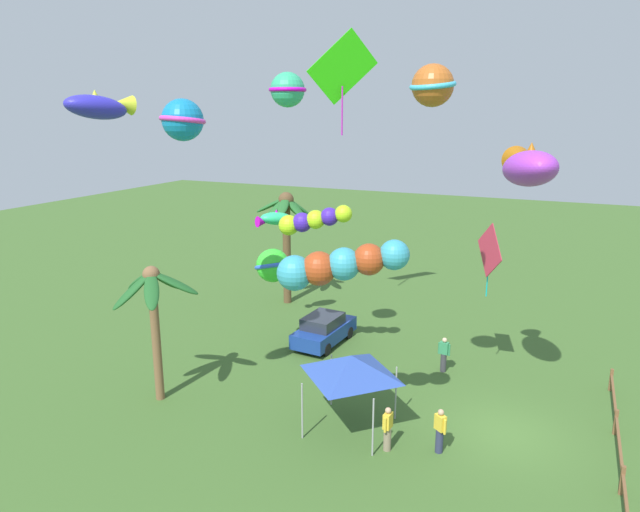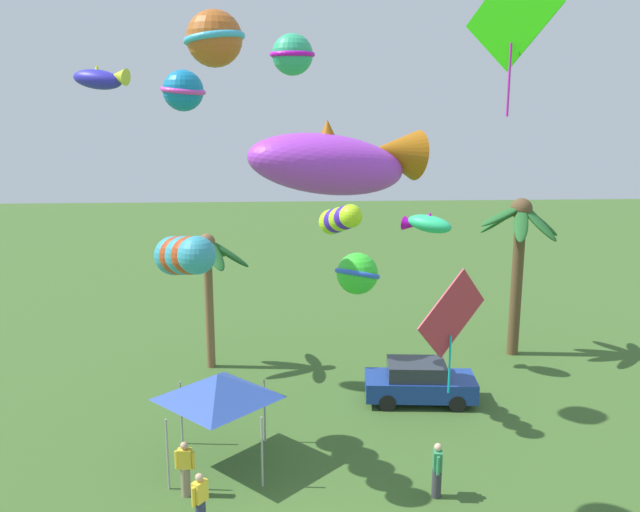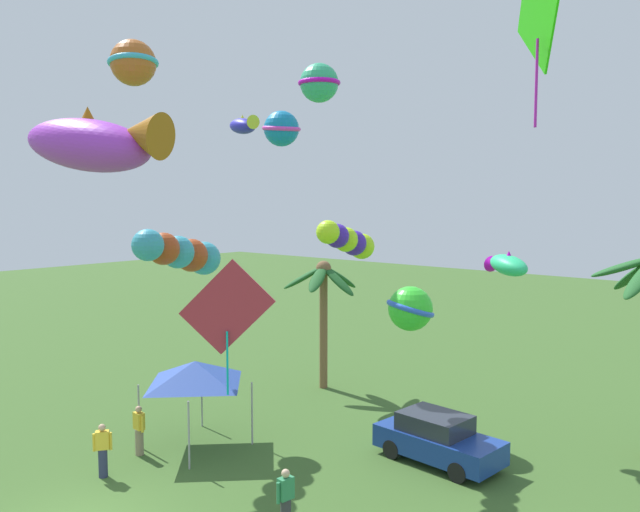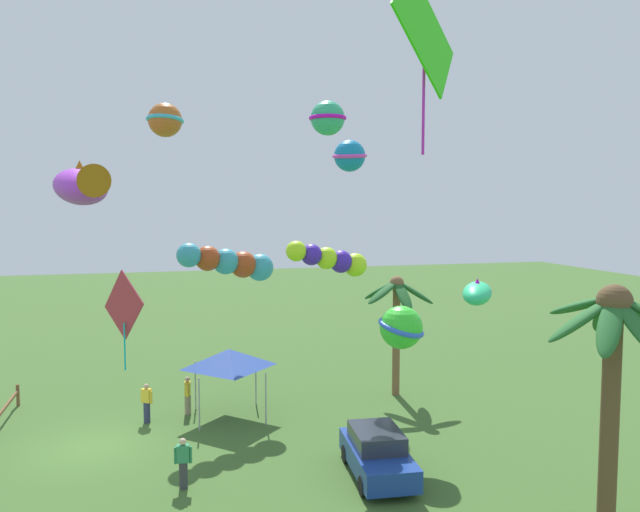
{
  "view_description": "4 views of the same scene",
  "coord_description": "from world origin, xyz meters",
  "px_view_note": "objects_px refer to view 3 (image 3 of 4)",
  "views": [
    {
      "loc": [
        -19.23,
        -1.41,
        11.13
      ],
      "look_at": [
        1.42,
        7.84,
        5.42
      ],
      "focal_mm": 31.84,
      "sensor_mm": 36.0,
      "label": 1
    },
    {
      "loc": [
        0.09,
        -13.62,
        10.56
      ],
      "look_at": [
        1.17,
        7.31,
        5.83
      ],
      "focal_mm": 38.64,
      "sensor_mm": 36.0,
      "label": 2
    },
    {
      "loc": [
        14.5,
        -7.78,
        8.1
      ],
      "look_at": [
        0.77,
        8.29,
        6.24
      ],
      "focal_mm": 35.93,
      "sensor_mm": 36.0,
      "label": 3
    },
    {
      "loc": [
        22.69,
        2.55,
        8.69
      ],
      "look_at": [
        1.98,
        7.99,
        6.92
      ],
      "focal_mm": 34.13,
      "sensor_mm": 36.0,
      "label": 4
    }
  ],
  "objects_px": {
    "kite_fish_9": "(507,265)",
    "kite_tube_0": "(348,240)",
    "spectator_2": "(286,500)",
    "kite_fish_6": "(244,125)",
    "kite_ball_10": "(410,309)",
    "festival_tent": "(195,373)",
    "spectator_1": "(103,450)",
    "parked_car_0": "(438,439)",
    "kite_diamond_1": "(539,7)",
    "kite_fish_7": "(96,143)",
    "kite_ball_8": "(281,129)",
    "kite_ball_5": "(319,83)",
    "kite_ball_4": "(133,63)",
    "kite_diamond_2": "(227,309)",
    "spectator_0": "(139,430)",
    "kite_tube_3": "(181,253)",
    "palm_tree_0": "(323,292)"
  },
  "relations": [
    {
      "from": "parked_car_0",
      "to": "kite_diamond_1",
      "type": "distance_m",
      "value": 12.76
    },
    {
      "from": "parked_car_0",
      "to": "kite_ball_5",
      "type": "xyz_separation_m",
      "value": [
        -4.43,
        -0.45,
        11.23
      ]
    },
    {
      "from": "kite_diamond_1",
      "to": "kite_ball_5",
      "type": "height_order",
      "value": "kite_diamond_1"
    },
    {
      "from": "kite_fish_6",
      "to": "kite_ball_10",
      "type": "bearing_deg",
      "value": -4.07
    },
    {
      "from": "kite_tube_0",
      "to": "kite_ball_10",
      "type": "xyz_separation_m",
      "value": [
        0.87,
        2.39,
        -2.43
      ]
    },
    {
      "from": "kite_fish_7",
      "to": "kite_ball_10",
      "type": "xyz_separation_m",
      "value": [
        1.59,
        10.74,
        -5.02
      ]
    },
    {
      "from": "kite_diamond_2",
      "to": "kite_ball_5",
      "type": "bearing_deg",
      "value": 116.02
    },
    {
      "from": "parked_car_0",
      "to": "kite_fish_7",
      "type": "bearing_deg",
      "value": -111.97
    },
    {
      "from": "kite_ball_4",
      "to": "kite_ball_8",
      "type": "bearing_deg",
      "value": 103.25
    },
    {
      "from": "kite_diamond_2",
      "to": "kite_fish_6",
      "type": "bearing_deg",
      "value": 135.58
    },
    {
      "from": "festival_tent",
      "to": "kite_fish_7",
      "type": "height_order",
      "value": "kite_fish_7"
    },
    {
      "from": "kite_fish_9",
      "to": "kite_ball_10",
      "type": "relative_size",
      "value": 0.88
    },
    {
      "from": "spectator_2",
      "to": "kite_fish_9",
      "type": "relative_size",
      "value": 0.76
    },
    {
      "from": "kite_fish_7",
      "to": "kite_ball_8",
      "type": "distance_m",
      "value": 11.7
    },
    {
      "from": "kite_ball_4",
      "to": "spectator_2",
      "type": "bearing_deg",
      "value": 2.78
    },
    {
      "from": "spectator_1",
      "to": "kite_diamond_2",
      "type": "height_order",
      "value": "kite_diamond_2"
    },
    {
      "from": "kite_diamond_1",
      "to": "kite_fish_9",
      "type": "xyz_separation_m",
      "value": [
        -1.98,
        2.83,
        -7.26
      ]
    },
    {
      "from": "kite_fish_6",
      "to": "kite_ball_8",
      "type": "bearing_deg",
      "value": -13.16
    },
    {
      "from": "parked_car_0",
      "to": "spectator_0",
      "type": "relative_size",
      "value": 2.53
    },
    {
      "from": "parked_car_0",
      "to": "kite_diamond_2",
      "type": "relative_size",
      "value": 1.32
    },
    {
      "from": "kite_ball_10",
      "to": "kite_tube_3",
      "type": "bearing_deg",
      "value": -135.29
    },
    {
      "from": "spectator_2",
      "to": "kite_fish_6",
      "type": "distance_m",
      "value": 16.98
    },
    {
      "from": "kite_fish_6",
      "to": "parked_car_0",
      "type": "bearing_deg",
      "value": -11.63
    },
    {
      "from": "kite_diamond_2",
      "to": "kite_fish_7",
      "type": "bearing_deg",
      "value": -153.52
    },
    {
      "from": "parked_car_0",
      "to": "kite_fish_6",
      "type": "relative_size",
      "value": 1.78
    },
    {
      "from": "kite_tube_3",
      "to": "festival_tent",
      "type": "bearing_deg",
      "value": -12.89
    },
    {
      "from": "parked_car_0",
      "to": "spectator_2",
      "type": "bearing_deg",
      "value": -96.42
    },
    {
      "from": "kite_fish_9",
      "to": "kite_tube_0",
      "type": "bearing_deg",
      "value": -134.04
    },
    {
      "from": "kite_diamond_1",
      "to": "kite_fish_7",
      "type": "height_order",
      "value": "kite_diamond_1"
    },
    {
      "from": "palm_tree_0",
      "to": "kite_ball_4",
      "type": "height_order",
      "value": "kite_ball_4"
    },
    {
      "from": "kite_fish_9",
      "to": "kite_ball_8",
      "type": "bearing_deg",
      "value": -170.67
    },
    {
      "from": "kite_fish_7",
      "to": "kite_diamond_2",
      "type": "bearing_deg",
      "value": 26.48
    },
    {
      "from": "kite_diamond_1",
      "to": "kite_ball_8",
      "type": "relative_size",
      "value": 2.38
    },
    {
      "from": "kite_diamond_2",
      "to": "kite_ball_4",
      "type": "height_order",
      "value": "kite_ball_4"
    },
    {
      "from": "spectator_2",
      "to": "kite_fish_6",
      "type": "height_order",
      "value": "kite_fish_6"
    },
    {
      "from": "festival_tent",
      "to": "spectator_1",
      "type": "bearing_deg",
      "value": -93.16
    },
    {
      "from": "spectator_1",
      "to": "kite_fish_6",
      "type": "xyz_separation_m",
      "value": [
        -4.17,
        9.57,
        10.51
      ]
    },
    {
      "from": "festival_tent",
      "to": "spectator_2",
      "type": "bearing_deg",
      "value": -18.94
    },
    {
      "from": "spectator_2",
      "to": "kite_ball_5",
      "type": "relative_size",
      "value": 0.79
    },
    {
      "from": "spectator_0",
      "to": "festival_tent",
      "type": "relative_size",
      "value": 0.56
    },
    {
      "from": "spectator_2",
      "to": "kite_ball_4",
      "type": "height_order",
      "value": "kite_ball_4"
    },
    {
      "from": "kite_tube_0",
      "to": "kite_ball_10",
      "type": "distance_m",
      "value": 3.52
    },
    {
      "from": "palm_tree_0",
      "to": "kite_fish_9",
      "type": "xyz_separation_m",
      "value": [
        8.51,
        -0.68,
        1.76
      ]
    },
    {
      "from": "festival_tent",
      "to": "kite_ball_4",
      "type": "height_order",
      "value": "kite_ball_4"
    },
    {
      "from": "spectator_1",
      "to": "kite_diamond_2",
      "type": "relative_size",
      "value": 0.52
    },
    {
      "from": "kite_diamond_1",
      "to": "kite_ball_4",
      "type": "xyz_separation_m",
      "value": [
        -8.99,
        -6.58,
        -1.27
      ]
    },
    {
      "from": "palm_tree_0",
      "to": "kite_ball_10",
      "type": "distance_m",
      "value": 6.07
    },
    {
      "from": "kite_ball_4",
      "to": "kite_fish_9",
      "type": "distance_m",
      "value": 13.17
    },
    {
      "from": "festival_tent",
      "to": "kite_fish_7",
      "type": "bearing_deg",
      "value": -59.02
    },
    {
      "from": "kite_diamond_1",
      "to": "kite_tube_3",
      "type": "height_order",
      "value": "kite_diamond_1"
    }
  ]
}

